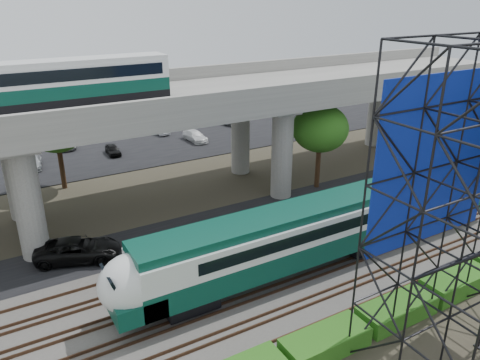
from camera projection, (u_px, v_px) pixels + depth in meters
ground at (261, 310)px, 26.33m from camera, size 140.00×140.00×0.00m
ballast_bed at (243, 290)px, 27.90m from camera, size 90.00×12.00×0.20m
service_road at (185, 232)px, 34.74m from camera, size 90.00×5.00×0.08m
parking_lot at (102, 148)px, 53.59m from camera, size 90.00×18.00×0.08m
harbor_water at (63, 110)px, 71.25m from camera, size 140.00×40.00×0.03m
rail_tracks at (243, 288)px, 27.83m from camera, size 90.00×9.52×0.16m
commuter_train at (313, 229)px, 29.22m from camera, size 29.30×3.06×4.30m
overpass at (147, 110)px, 35.94m from camera, size 80.00×12.00×12.40m
hedge_strip at (325, 341)px, 23.15m from camera, size 34.60×1.80×1.20m
trees at (94, 151)px, 35.05m from camera, size 40.94×16.94×7.69m
suv at (78, 250)px, 30.87m from camera, size 6.01×4.30×1.52m
parked_cars at (112, 142)px, 53.75m from camera, size 36.51×9.53×1.29m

